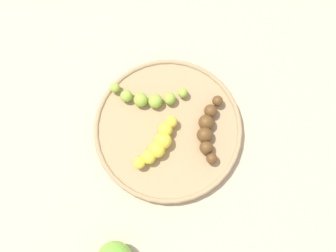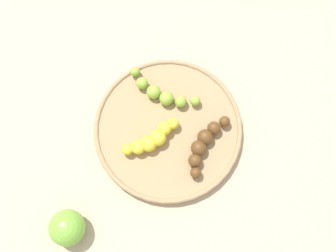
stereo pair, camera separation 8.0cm
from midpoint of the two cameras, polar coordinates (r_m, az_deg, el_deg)
name	(u,v)px [view 2 (the right image)]	position (r m, az deg, el deg)	size (l,w,h in m)	color
ground_plane	(168,131)	(0.83, 2.69, -1.18)	(2.40, 2.40, 0.00)	tan
fruit_bowl	(168,129)	(0.82, 2.72, -0.99)	(0.30, 0.30, 0.02)	#A08259
banana_overripe	(204,144)	(0.80, 7.88, -3.05)	(0.13, 0.08, 0.03)	#593819
banana_green	(161,92)	(0.82, 1.81, 4.19)	(0.09, 0.14, 0.03)	#8CAD38
banana_yellow	(152,139)	(0.79, 0.59, -2.38)	(0.13, 0.04, 0.03)	yellow
apple_green	(67,228)	(0.79, -11.13, -14.35)	(0.07, 0.07, 0.07)	#72B238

